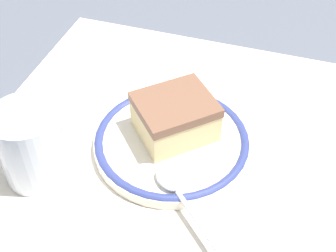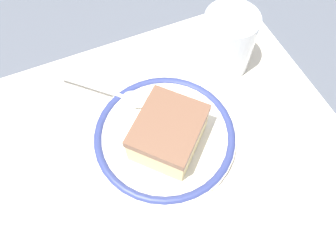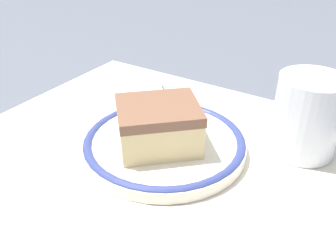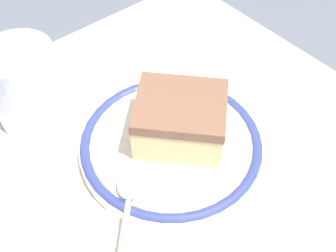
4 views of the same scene
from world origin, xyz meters
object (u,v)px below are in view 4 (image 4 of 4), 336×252
cake_slice (181,120)px  spoon (129,198)px  plate (168,142)px  cup (27,90)px

cake_slice → spoon: (-0.03, 0.09, -0.02)m
plate → cake_slice: (-0.01, -0.01, 0.03)m
cake_slice → cup: bearing=35.6°
spoon → cup: bearing=3.8°
spoon → plate: bearing=-65.9°
cake_slice → plate: bearing=62.8°
spoon → cup: cup is taller
plate → cup: size_ratio=2.07×
plate → spoon: size_ratio=1.65×
cake_slice → cup: (0.14, 0.10, 0.00)m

